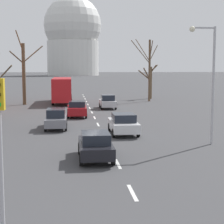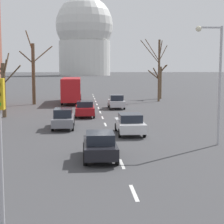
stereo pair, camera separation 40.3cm
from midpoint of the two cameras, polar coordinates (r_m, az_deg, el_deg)
name	(u,v)px [view 2 (the right image)]	position (r m, az deg, el deg)	size (l,w,h in m)	color
lane_stripe_1	(134,193)	(15.21, 4.14, -12.18)	(0.16, 2.00, 0.01)	silver
lane_stripe_2	(122,164)	(19.48, 2.11, -7.90)	(0.16, 2.00, 0.01)	silver
lane_stripe_3	(114,146)	(23.84, 0.83, -5.17)	(0.16, 2.00, 0.01)	silver
lane_stripe_4	(109,133)	(28.24, -0.04, -3.28)	(0.16, 2.00, 0.01)	silver
lane_stripe_5	(105,124)	(32.67, -0.67, -1.91)	(0.16, 2.00, 0.01)	silver
lane_stripe_6	(102,118)	(37.11, -1.15, -0.86)	(0.16, 2.00, 0.01)	silver
lane_stripe_7	(100,112)	(41.57, -1.53, -0.04)	(0.16, 2.00, 0.01)	silver
lane_stripe_8	(98,108)	(46.03, -1.83, 0.63)	(0.16, 2.00, 0.01)	silver
lane_stripe_9	(97,104)	(50.50, -2.08, 1.17)	(0.16, 2.00, 0.01)	silver
lane_stripe_10	(96,101)	(54.98, -2.29, 1.63)	(0.16, 2.00, 0.01)	silver
lane_stripe_11	(95,99)	(59.46, -2.47, 2.02)	(0.16, 2.00, 0.01)	silver
lane_stripe_12	(94,97)	(63.94, -2.63, 2.35)	(0.16, 2.00, 0.01)	silver
lane_stripe_13	(93,95)	(68.43, -2.76, 2.64)	(0.16, 2.00, 0.01)	silver
street_lamp_right	(215,73)	(24.56, 15.94, 5.78)	(1.73, 0.36, 7.50)	#B2B2B7
sedan_near_left	(63,118)	(30.76, -7.06, -0.98)	(1.76, 4.40, 1.63)	slate
sedan_near_right	(100,145)	(20.24, -1.29, -5.09)	(1.81, 4.06, 1.50)	black
sedan_mid_centre	(85,109)	(37.71, -3.85, 0.48)	(1.94, 3.98, 1.60)	maroon
sedan_far_left	(116,102)	(45.26, 0.92, 1.58)	(1.87, 4.00, 1.68)	#B7B7BC
sedan_far_right	(130,124)	(27.88, 3.15, -1.78)	(1.97, 4.34, 1.56)	silver
city_bus	(71,88)	(52.85, -5.97, 3.62)	(2.66, 10.80, 3.48)	red
bare_tree_left_near	(34,71)	(51.31, -11.65, 6.11)	(4.09, 3.33, 9.93)	brown
bare_tree_right_near	(160,81)	(59.81, 7.47, 4.73)	(3.02, 1.88, 5.45)	brown
bare_tree_left_far	(4,85)	(38.56, -15.91, 3.94)	(3.71, 2.98, 6.44)	brown
bare_tree_right_far	(158,67)	(55.17, 7.31, 6.76)	(4.33, 4.83, 9.19)	brown
capitol_dome	(84,36)	(238.49, -4.17, 11.47)	(35.58, 35.58, 50.26)	silver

